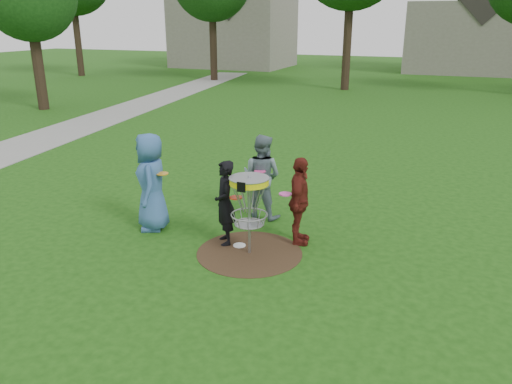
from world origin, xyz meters
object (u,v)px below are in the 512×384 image
at_px(player_blue, 151,182).
at_px(disc_golf_basket, 249,196).
at_px(player_maroon, 299,201).
at_px(player_black, 225,203).
at_px(player_grey, 262,176).

relative_size(player_blue, disc_golf_basket, 1.33).
bearing_deg(disc_golf_basket, player_blue, 170.92).
height_order(player_blue, player_maroon, player_blue).
xyz_separation_m(player_black, player_grey, (0.14, 1.41, 0.09)).
bearing_deg(player_black, player_grey, 139.38).
bearing_deg(player_grey, player_black, 91.41).
xyz_separation_m(player_black, player_maroon, (1.20, 0.48, 0.03)).
bearing_deg(player_grey, player_maroon, 145.44).
bearing_deg(player_black, player_maroon, 76.64).
bearing_deg(disc_golf_basket, player_black, 157.23).
bearing_deg(disc_golf_basket, player_maroon, 47.74).
relative_size(player_blue, player_black, 1.22).
bearing_deg(player_blue, player_grey, 98.93).
height_order(player_blue, disc_golf_basket, player_blue).
relative_size(player_black, player_grey, 0.90).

